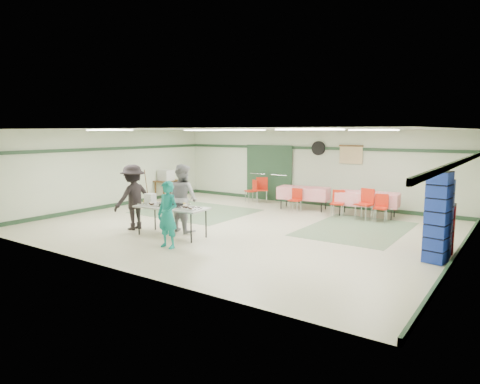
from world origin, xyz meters
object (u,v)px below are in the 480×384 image
Objects in this scene: broom at (146,186)px; printer_table at (167,183)px; serving_table at (172,208)px; volunteer_teal at (168,215)px; volunteer_dark at (133,197)px; crate_stack_blue_a at (438,217)px; chair_c at (381,205)px; office_printer at (166,175)px; volunteer_grey at (183,198)px; chair_d at (296,198)px; chair_a at (366,201)px; chair_b at (338,201)px; dining_table_b at (303,193)px; dining_table_a at (367,198)px; chair_loose_b at (253,189)px; crate_stack_blue_b at (440,219)px; crate_stack_red at (444,228)px; chair_loose_a at (262,187)px.

printer_table is at bearing 90.39° from broom.
volunteer_teal is at bearing -55.75° from serving_table.
crate_stack_blue_a is (7.34, 1.44, 0.05)m from volunteer_dark.
chair_c is 0.44× the size of crate_stack_blue_a.
office_printer reaches higher than chair_c.
chair_d is at bearing -95.38° from volunteer_grey.
chair_a is 1.21× the size of chair_d.
chair_b is (2.64, 4.21, -0.39)m from volunteer_grey.
dining_table_b is at bearing 141.35° from crate_stack_blue_a.
chair_d is (-2.19, -0.57, -0.10)m from dining_table_a.
office_printer is 0.42× the size of broom.
volunteer_teal is at bearing -34.13° from broom.
volunteer_dark is 5.21m from office_printer.
chair_loose_b is at bearing 39.96° from broom.
chair_loose_b is 0.50× the size of crate_stack_blue_b.
dining_table_a is at bearing 131.57° from crate_stack_red.
volunteer_dark is 1.62× the size of crate_stack_red.
crate_stack_red reaches higher than chair_b.
volunteer_grey is 6.18m from crate_stack_blue_b.
volunteer_dark is 0.94× the size of crate_stack_blue_a.
dining_table_a is (3.37, 4.78, -0.33)m from volunteer_grey.
chair_loose_b is at bearing 163.64° from dining_table_b.
volunteer_grey reaches higher than chair_b.
chair_loose_b is at bearing 169.63° from dining_table_a.
office_printer reaches higher than chair_b.
volunteer_dark is at bearing -137.96° from dining_table_a.
chair_a is at bearing 4.67° from office_printer.
printer_table is at bearing -178.90° from dining_table_b.
chair_b reaches higher than dining_table_a.
dining_table_b is 5.75m from crate_stack_red.
chair_loose_b is (-1.17, 5.59, -0.21)m from serving_table.
crate_stack_red reaches higher than chair_a.
volunteer_teal is 7.21m from printer_table.
crate_stack_red is (5.26, 3.14, -0.23)m from volunteer_teal.
chair_c is (0.60, -0.57, -0.07)m from dining_table_a.
office_printer reaches higher than serving_table.
chair_b is 0.77× the size of crate_stack_red.
office_printer is (-3.46, -1.53, 0.38)m from chair_loose_a.
chair_c is 1.61× the size of office_printer.
chair_loose_a reaches higher than chair_c.
volunteer_teal is at bearing 73.25° from volunteer_dark.
chair_c is 8.24m from office_printer.
crate_stack_blue_a is at bearing -14.47° from office_printer.
dining_table_a is 2.09× the size of chair_loose_a.
crate_stack_blue_b is 10.60m from office_printer.
chair_a is 3.96m from crate_stack_blue_b.
dining_table_a is 4.44m from chair_loose_b.
chair_b is at bearing 144.26° from crate_stack_red.
chair_c is 3.96m from crate_stack_blue_a.
dining_table_a is 4.75m from crate_stack_blue_a.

